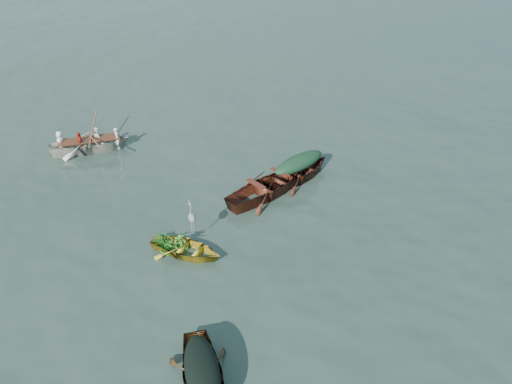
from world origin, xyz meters
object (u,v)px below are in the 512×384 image
at_px(rowed_boat, 91,151).
at_px(open_wooden_boat, 268,195).
at_px(yellow_dinghy, 187,254).
at_px(green_tarp_boat, 298,180).
at_px(heron, 192,221).

bearing_deg(rowed_boat, open_wooden_boat, -132.07).
height_order(yellow_dinghy, green_tarp_boat, green_tarp_boat).
relative_size(yellow_dinghy, green_tarp_boat, 0.64).
height_order(yellow_dinghy, heron, heron).
height_order(green_tarp_boat, open_wooden_boat, open_wooden_boat).
height_order(open_wooden_boat, heron, heron).
distance_m(open_wooden_boat, heron, 3.67).
bearing_deg(rowed_boat, green_tarp_boat, -122.33).
distance_m(green_tarp_boat, heron, 5.20).
bearing_deg(yellow_dinghy, rowed_boat, 57.84).
bearing_deg(open_wooden_boat, rowed_boat, 22.69).
height_order(open_wooden_boat, rowed_boat, open_wooden_boat).
distance_m(green_tarp_boat, rowed_boat, 8.60).
bearing_deg(green_tarp_boat, open_wooden_boat, 90.00).
bearing_deg(open_wooden_boat, heron, 97.73).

